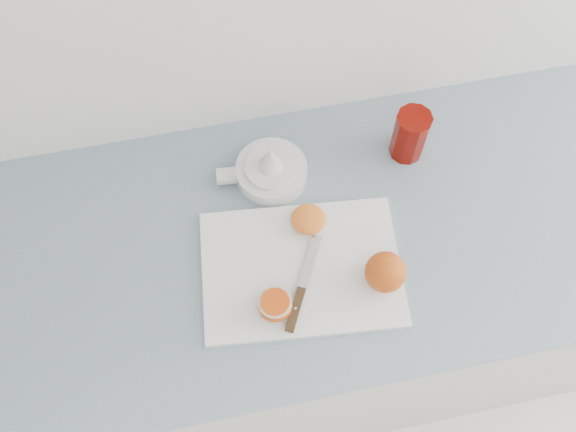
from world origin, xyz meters
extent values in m
cube|color=beige|center=(0.08, 1.70, 0.43)|extent=(2.42, 0.60, 0.86)
cube|color=#8096A6|center=(0.08, 1.70, 0.88)|extent=(2.48, 0.64, 0.03)
cube|color=white|center=(0.00, 1.62, 0.90)|extent=(0.41, 0.31, 0.01)
sphere|color=red|center=(0.15, 1.57, 0.94)|extent=(0.08, 0.08, 0.08)
ellipsoid|color=red|center=(-0.06, 1.55, 0.92)|extent=(0.06, 0.06, 0.03)
cylinder|color=beige|center=(-0.06, 1.55, 0.94)|extent=(0.06, 0.06, 0.00)
cylinder|color=#F65B1F|center=(-0.06, 1.55, 0.94)|extent=(0.05, 0.05, 0.00)
ellipsoid|color=orange|center=(0.04, 1.72, 0.92)|extent=(0.07, 0.07, 0.03)
cylinder|color=#C57A3E|center=(0.04, 1.72, 0.93)|extent=(0.05, 0.05, 0.00)
cube|color=#473418|center=(-0.02, 1.54, 0.91)|extent=(0.06, 0.09, 0.01)
cube|color=#B7B7BC|center=(0.02, 1.63, 0.91)|extent=(0.07, 0.11, 0.00)
cylinder|color=#B7B7BC|center=(-0.02, 1.54, 0.91)|extent=(0.01, 0.01, 0.01)
cylinder|color=white|center=(-0.01, 1.84, 0.91)|extent=(0.15, 0.15, 0.04)
cylinder|color=white|center=(-0.01, 1.84, 0.93)|extent=(0.11, 0.11, 0.01)
cone|color=white|center=(-0.01, 1.84, 0.96)|extent=(0.05, 0.05, 0.06)
cube|color=white|center=(-0.10, 1.85, 0.91)|extent=(0.05, 0.04, 0.01)
ellipsoid|color=orange|center=(0.00, 1.84, 0.94)|extent=(0.01, 0.01, 0.00)
ellipsoid|color=orange|center=(-0.02, 1.86, 0.94)|extent=(0.01, 0.01, 0.00)
ellipsoid|color=orange|center=(-0.01, 1.83, 0.94)|extent=(0.01, 0.01, 0.00)
ellipsoid|color=orange|center=(0.01, 1.85, 0.94)|extent=(0.01, 0.01, 0.00)
cylinder|color=#710700|center=(0.28, 1.85, 0.95)|extent=(0.07, 0.07, 0.12)
cylinder|color=#E06B00|center=(0.28, 1.85, 0.90)|extent=(0.06, 0.06, 0.02)
cylinder|color=#710700|center=(0.28, 1.85, 1.01)|extent=(0.07, 0.07, 0.00)
camera|label=1|loc=(-0.12, 1.16, 2.06)|focal=40.00mm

